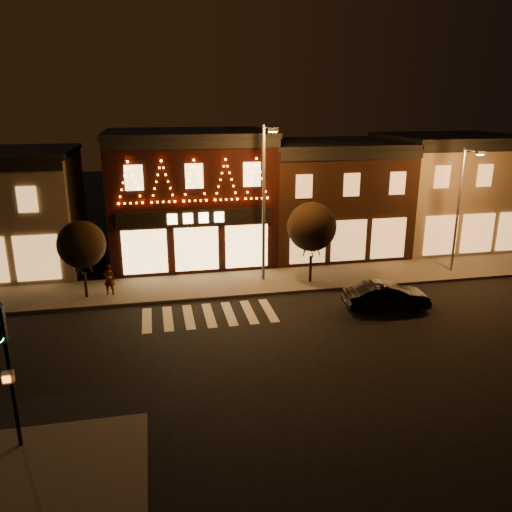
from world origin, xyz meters
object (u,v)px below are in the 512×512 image
object	(u,v)px
streetlamp_mid	(265,192)
pedestrian	(109,279)
traffic_signal_near	(4,350)
dark_sedan	(386,296)

from	to	relation	value
streetlamp_mid	pedestrian	size ratio (longest dim) A/B	5.19
pedestrian	traffic_signal_near	bearing A→B (deg)	94.90
streetlamp_mid	dark_sedan	bearing A→B (deg)	-42.32
traffic_signal_near	pedestrian	size ratio (longest dim) A/B	2.74
traffic_signal_near	streetlamp_mid	distance (m)	16.79
streetlamp_mid	pedestrian	world-z (taller)	streetlamp_mid
streetlamp_mid	dark_sedan	distance (m)	8.52
traffic_signal_near	pedestrian	bearing A→B (deg)	78.66
streetlamp_mid	pedestrian	xyz separation A→B (m)	(-8.57, -0.47, -4.28)
traffic_signal_near	pedestrian	world-z (taller)	traffic_signal_near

